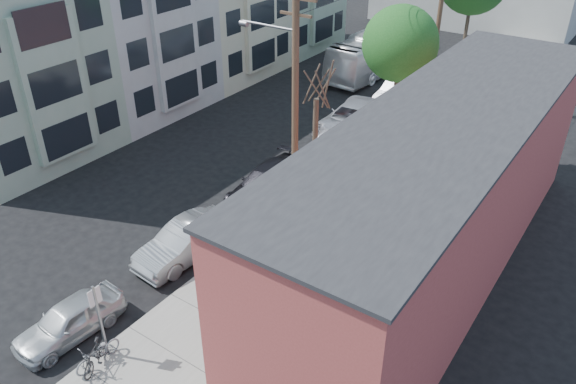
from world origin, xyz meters
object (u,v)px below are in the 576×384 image
Objects in this scene: patio_chair_a at (266,325)px; car_4 at (397,91)px; parking_meter_far at (347,149)px; patron_grey at (268,308)px; patio_chair_b at (247,340)px; tree_bare at (315,152)px; tree_leafy_mid at (400,44)px; utility_pole_near at (294,98)px; cyclist at (294,236)px; parked_bike_b at (98,354)px; car_3 at (353,120)px; patron_green at (249,325)px; car_0 at (69,320)px; parked_bike_a at (95,355)px; bus at (379,51)px; car_1 at (187,241)px; car_2 at (268,184)px; sign_post at (99,315)px; parking_meter_near at (214,249)px.

car_4 is at bearing 124.54° from patio_chair_a.
patron_grey is (3.70, -11.78, 0.10)m from parking_meter_far.
patio_chair_a is 1.00× the size of patio_chair_b.
tree_leafy_mid is at bearing 90.00° from tree_bare.
patron_grey is at bearing 127.20° from patio_chair_a.
utility_pole_near is 5.56m from cyclist.
parked_bike_b is (0.07, -10.94, -4.83)m from utility_pole_near.
car_3 reaches higher than patio_chair_a.
patron_green is 6.05m from car_0.
car_4 is at bearing 69.20° from parked_bike_a.
parked_bike_a is at bearing -76.50° from bus.
car_1 is (-2.00, -6.23, -1.90)m from tree_bare.
car_1 is at bearing 91.46° from car_0.
patio_chair_a is at bearing -67.76° from bus.
car_4 is (-2.17, 5.40, -4.74)m from tree_leafy_mid.
car_3 is at bearing 88.20° from car_2.
parked_bike_b is (-3.56, -3.97, -0.01)m from patio_chair_a.
patron_grey is (0.02, 1.12, 0.50)m from patio_chair_b.
sign_post is at bearing -91.31° from tree_leafy_mid.
cyclist is (-1.70, 4.17, 0.43)m from patio_chair_a.
bus is (-5.58, 30.20, 0.95)m from parked_bike_b.
utility_pole_near is 11.36× the size of patio_chair_b.
car_3 is 0.55× the size of bus.
parked_bike_b is 0.36× the size of car_4.
parking_meter_near is 14.08m from car_3.
parking_meter_far is 1.41× the size of patio_chair_b.
tree_leafy_mid is at bearing -170.07° from patron_green.
car_4 reaches higher than patio_chair_a.
cyclist is at bearing 68.09° from car_0.
sign_post is 1.62× the size of cyclist.
patio_chair_a is 0.89m from patio_chair_b.
sign_post is at bearing -76.58° from bus.
patio_chair_b is 0.17× the size of car_2.
tree_bare reaches higher than parking_meter_far.
patron_green is 1.01× the size of parked_bike_b.
tree_leafy_mid reaches higher than parking_meter_near.
tree_leafy_mid is 1.21× the size of car_3.
car_3 reaches higher than parked_bike_a.
car_1 is 19.73m from car_4.
tree_bare is at bearing 63.55° from parked_bike_a.
parked_bike_a is at bearing -85.94° from car_4.
tree_bare is at bearing 132.36° from patio_chair_a.
car_3 is (-2.24, -0.38, -4.64)m from tree_leafy_mid.
bus is at bearing -161.91° from patron_green.
parking_meter_near is at bearing -74.60° from bus.
car_2 is at bearing -102.63° from tree_leafy_mid.
patio_chair_b is at bearing -75.45° from car_3.
car_0 is (-1.68, -15.60, -0.34)m from parking_meter_far.
car_3 is 11.14m from bus.
parking_meter_far is 0.25× the size of tree_bare.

